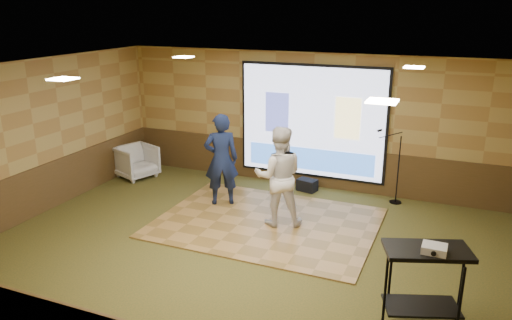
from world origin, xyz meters
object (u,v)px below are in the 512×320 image
at_px(projector, 434,249).
at_px(mic_stand, 394,180).
at_px(dance_floor, 266,223).
at_px(player_right, 279,176).
at_px(av_table, 425,270).
at_px(duffel_bag, 307,185).
at_px(projector_screen, 312,123).
at_px(banquet_chair, 137,162).
at_px(player_left, 221,159).

distance_m(projector, mic_stand, 4.40).
height_order(projector, mic_stand, mic_stand).
relative_size(dance_floor, mic_stand, 2.60).
bearing_deg(dance_floor, player_right, 7.17).
bearing_deg(av_table, dance_floor, 144.04).
bearing_deg(duffel_bag, projector_screen, 96.79).
relative_size(mic_stand, banquet_chair, 1.83).
bearing_deg(player_left, player_right, 129.73).
height_order(player_left, av_table, player_left).
bearing_deg(player_right, banquet_chair, -39.42).
bearing_deg(mic_stand, dance_floor, -115.44).
xyz_separation_m(player_left, av_table, (4.17, -2.69, -0.18)).
bearing_deg(dance_floor, projector_screen, 85.94).
distance_m(player_left, projector, 5.07).
distance_m(banquet_chair, duffel_bag, 4.10).
bearing_deg(av_table, mic_stand, 102.39).
xyz_separation_m(projector, mic_stand, (-0.99, 4.24, -0.65)).
relative_size(projector_screen, dance_floor, 0.82).
bearing_deg(banquet_chair, player_left, -84.72).
distance_m(player_right, banquet_chair, 4.29).
relative_size(projector_screen, duffel_bag, 7.93).
distance_m(player_right, mic_stand, 2.74).
height_order(dance_floor, mic_stand, mic_stand).
distance_m(player_right, av_table, 3.52).
relative_size(player_left, av_table, 1.73).
relative_size(dance_floor, av_table, 3.69).
height_order(player_right, av_table, player_right).
xyz_separation_m(dance_floor, projector, (3.05, -2.24, 1.13)).
height_order(player_right, projector, player_right).
bearing_deg(duffel_bag, player_right, -89.23).
xyz_separation_m(player_left, duffel_bag, (1.40, 1.44, -0.84)).
distance_m(player_left, duffel_bag, 2.17).
relative_size(projector_screen, av_table, 3.03).
distance_m(projector_screen, player_right, 2.31).
distance_m(dance_floor, banquet_chair, 4.07).
bearing_deg(duffel_bag, dance_floor, -95.75).
bearing_deg(av_table, projector_screen, 122.37).
bearing_deg(mic_stand, banquet_chair, -152.74).
relative_size(dance_floor, banquet_chair, 4.76).
bearing_deg(player_left, banquet_chair, -46.84).
height_order(projector_screen, player_right, projector_screen).
xyz_separation_m(dance_floor, duffel_bag, (0.20, 1.97, 0.12)).
xyz_separation_m(projector_screen, projector, (2.89, -4.52, -0.33)).
relative_size(mic_stand, duffel_bag, 3.71).
xyz_separation_m(projector_screen, player_right, (0.06, -2.25, -0.51)).
height_order(av_table, projector, projector).
bearing_deg(av_table, banquet_chair, 153.16).
relative_size(projector_screen, banquet_chair, 3.92).
distance_m(dance_floor, player_left, 1.62).
xyz_separation_m(av_table, duffel_bag, (-2.78, 4.13, -0.66)).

